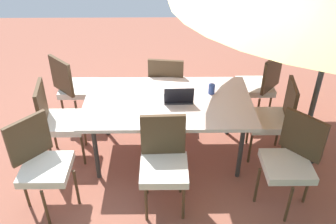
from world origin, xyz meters
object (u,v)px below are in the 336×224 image
object	(u,v)px
chair_north	(164,160)
laptop	(178,98)
chair_east	(58,118)
dining_table	(168,104)
chair_south	(167,85)
chair_northeast	(41,161)
chair_southeast	(74,86)
chair_west	(274,116)
cup	(212,89)
chair_northwest	(291,158)
chair_southwest	(260,84)

from	to	relation	value
chair_north	laptop	bearing A→B (deg)	75.49
chair_east	dining_table	bearing A→B (deg)	-96.75
chair_south	chair_east	bearing A→B (deg)	38.96
chair_east	laptop	world-z (taller)	chair_east
chair_northeast	chair_southeast	distance (m)	1.49
chair_west	cup	distance (m)	0.78
chair_south	chair_northwest	bearing A→B (deg)	136.73
chair_southwest	chair_north	distance (m)	1.98
chair_south	chair_north	size ratio (longest dim) A/B	1.00
chair_northeast	cup	xyz separation A→B (m)	(-1.73, -0.92, 0.27)
chair_northeast	chair_east	world-z (taller)	same
chair_north	cup	distance (m)	1.10
chair_northeast	chair_north	distance (m)	1.18
dining_table	chair_northeast	distance (m)	1.46
chair_northeast	chair_northwest	bearing A→B (deg)	-48.06
chair_southeast	chair_north	xyz separation A→B (m)	(-1.17, 1.49, 0.00)
chair_southeast	laptop	xyz separation A→B (m)	(-1.34, 0.74, 0.26)
chair_southeast	laptop	bearing A→B (deg)	-163.96
dining_table	chair_northwest	size ratio (longest dim) A/B	1.90
chair_northwest	cup	world-z (taller)	chair_northwest
chair_northwest	laptop	distance (m)	1.33
chair_southeast	chair_northwest	bearing A→B (deg)	-166.28
chair_southwest	chair_southeast	distance (m)	2.44
chair_northeast	chair_west	size ratio (longest dim) A/B	1.00
chair_southeast	cup	distance (m)	1.83
dining_table	chair_west	world-z (taller)	chair_west
chair_northeast	chair_southwest	xyz separation A→B (m)	(-2.45, -1.51, 0.00)
laptop	chair_north	bearing A→B (deg)	75.41
chair_southwest	chair_north	size ratio (longest dim) A/B	1.00
chair_south	chair_west	xyz separation A→B (m)	(-1.22, 0.74, 0.00)
chair_east	chair_southeast	xyz separation A→B (m)	(-0.02, -0.75, 0.00)
chair_east	laptop	bearing A→B (deg)	-97.74
chair_east	chair_southeast	distance (m)	0.75
chair_east	cup	bearing A→B (deg)	-92.15
dining_table	chair_east	size ratio (longest dim) A/B	1.90
chair_northwest	chair_southeast	bearing A→B (deg)	-164.55
chair_southwest	cup	world-z (taller)	chair_southwest
chair_south	chair_southwest	size ratio (longest dim) A/B	1.00
dining_table	cup	world-z (taller)	cup
chair_northeast	dining_table	bearing A→B (deg)	-16.63
chair_northwest	laptop	size ratio (longest dim) A/B	2.98
cup	chair_northeast	bearing A→B (deg)	27.95
chair_northwest	chair_northeast	size ratio (longest dim) A/B	1.00
dining_table	chair_southeast	bearing A→B (deg)	-30.44
chair_south	chair_northwest	distance (m)	1.90
chair_northeast	chair_west	distance (m)	2.56
chair_west	chair_southwest	bearing A→B (deg)	-172.76
chair_north	dining_table	bearing A→B (deg)	84.25
chair_northeast	chair_north	world-z (taller)	same
dining_table	laptop	distance (m)	0.15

